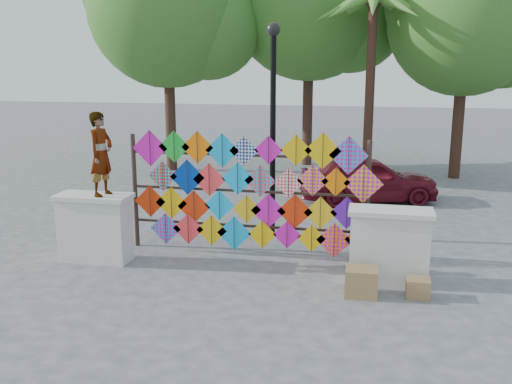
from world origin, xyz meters
The scene contains 13 objects.
ground centered at (0.00, 0.00, 0.00)m, with size 80.00×80.00×0.00m, color gray.
parapet_left centered at (-2.70, -0.20, 0.65)m, with size 1.40×0.65×1.28m.
parapet_right centered at (2.70, -0.20, 0.65)m, with size 1.40×0.65×1.28m.
kite_rack centered at (0.10, 0.72, 1.22)m, with size 5.01×0.24×2.43m.
tree_west centered at (-4.40, 9.03, 5.38)m, with size 5.85×5.20×8.01m.
tree_mid centered at (0.11, 11.03, 5.77)m, with size 6.30×5.60×8.61m.
tree_east centered at (5.09, 9.53, 4.99)m, with size 5.40×4.80×7.42m.
palm_tree centered at (2.20, 8.00, 4.95)m, with size 3.62×3.62×5.83m.
vendor_woman centered at (-2.48, -0.20, 2.05)m, with size 0.56×0.37×1.54m, color #99999E.
sedan centered at (2.28, 5.60, 0.62)m, with size 1.46×3.64×1.24m, color maroon.
lamppost centered at (0.30, 2.00, 2.69)m, with size 0.28×0.28×4.46m.
cardboard_box_near centered at (2.27, -0.89, 0.23)m, with size 0.51×0.46×0.46m, color #8E6744.
cardboard_box_far centered at (3.16, -0.78, 0.16)m, with size 0.37×0.34×0.31m, color #8E6744.
Camera 1 is at (2.34, -9.67, 3.68)m, focal length 40.00 mm.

